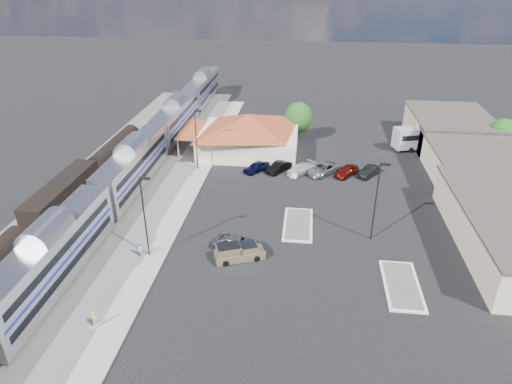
# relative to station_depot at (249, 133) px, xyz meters

# --- Properties ---
(ground) EXTENTS (280.00, 280.00, 0.00)m
(ground) POSITION_rel_station_depot_xyz_m (4.56, -24.00, -3.13)
(ground) COLOR black
(ground) RESTS_ON ground
(railbed) EXTENTS (16.00, 100.00, 0.12)m
(railbed) POSITION_rel_station_depot_xyz_m (-16.44, -16.00, -3.07)
(railbed) COLOR #4C4944
(railbed) RESTS_ON ground
(platform) EXTENTS (5.50, 92.00, 0.18)m
(platform) POSITION_rel_station_depot_xyz_m (-7.44, -18.00, -3.04)
(platform) COLOR gray
(platform) RESTS_ON ground
(passenger_train) EXTENTS (3.00, 104.00, 5.55)m
(passenger_train) POSITION_rel_station_depot_xyz_m (-13.44, -14.45, -0.26)
(passenger_train) COLOR silver
(passenger_train) RESTS_ON ground
(freight_cars) EXTENTS (2.80, 46.00, 4.00)m
(freight_cars) POSITION_rel_station_depot_xyz_m (-19.44, -22.20, -1.21)
(freight_cars) COLOR black
(freight_cars) RESTS_ON ground
(station_depot) EXTENTS (18.35, 12.24, 6.20)m
(station_depot) POSITION_rel_station_depot_xyz_m (0.00, 0.00, 0.00)
(station_depot) COLOR beige
(station_depot) RESTS_ON ground
(buildings_east) EXTENTS (14.40, 51.40, 4.80)m
(buildings_east) POSITION_rel_station_depot_xyz_m (32.56, -9.72, -0.86)
(buildings_east) COLOR #C6B28C
(buildings_east) RESTS_ON ground
(traffic_island_south) EXTENTS (3.30, 7.50, 0.21)m
(traffic_island_south) POSITION_rel_station_depot_xyz_m (8.56, -22.00, -3.03)
(traffic_island_south) COLOR silver
(traffic_island_south) RESTS_ON ground
(traffic_island_north) EXTENTS (3.30, 7.50, 0.21)m
(traffic_island_north) POSITION_rel_station_depot_xyz_m (18.56, -32.00, -3.03)
(traffic_island_north) COLOR silver
(traffic_island_north) RESTS_ON ground
(lamp_plat_s) EXTENTS (1.08, 0.25, 9.00)m
(lamp_plat_s) POSITION_rel_station_depot_xyz_m (-6.34, -30.00, 2.21)
(lamp_plat_s) COLOR black
(lamp_plat_s) RESTS_ON ground
(lamp_plat_n) EXTENTS (1.08, 0.25, 9.00)m
(lamp_plat_n) POSITION_rel_station_depot_xyz_m (-6.34, -8.00, 2.21)
(lamp_plat_n) COLOR black
(lamp_plat_n) RESTS_ON ground
(lamp_lot) EXTENTS (1.08, 0.25, 9.00)m
(lamp_lot) POSITION_rel_station_depot_xyz_m (16.66, -24.00, 2.21)
(lamp_lot) COLOR black
(lamp_lot) RESTS_ON ground
(tree_east_c) EXTENTS (4.41, 4.41, 6.21)m
(tree_east_c) POSITION_rel_station_depot_xyz_m (38.56, 2.00, 0.63)
(tree_east_c) COLOR #382314
(tree_east_c) RESTS_ON ground
(tree_depot) EXTENTS (4.71, 4.71, 6.63)m
(tree_depot) POSITION_rel_station_depot_xyz_m (7.56, 6.00, 0.89)
(tree_depot) COLOR #382314
(tree_depot) RESTS_ON ground
(pickup_truck) EXTENTS (5.33, 3.53, 1.73)m
(pickup_truck) POSITION_rel_station_depot_xyz_m (2.86, -29.43, -2.31)
(pickup_truck) COLOR tan
(pickup_truck) RESTS_ON ground
(suv) EXTENTS (5.79, 3.80, 1.48)m
(suv) POSITION_rel_station_depot_xyz_m (2.54, -27.78, -2.39)
(suv) COLOR #96989D
(suv) RESTS_ON ground
(coach_bus) EXTENTS (11.75, 5.83, 3.70)m
(coach_bus) POSITION_rel_station_depot_xyz_m (28.56, 4.67, -1.00)
(coach_bus) COLOR silver
(coach_bus) RESTS_ON ground
(person_a) EXTENTS (0.41, 0.59, 1.55)m
(person_a) POSITION_rel_station_depot_xyz_m (-7.44, -40.52, -2.17)
(person_a) COLOR #AFBC3A
(person_a) RESTS_ON platform
(person_b) EXTENTS (0.70, 0.86, 1.63)m
(person_b) POSITION_rel_station_depot_xyz_m (-7.33, -30.30, -2.14)
(person_b) COLOR silver
(person_b) RESTS_ON platform
(parked_car_a) EXTENTS (4.06, 4.24, 1.43)m
(parked_car_a) POSITION_rel_station_depot_xyz_m (2.08, -7.59, -2.42)
(parked_car_a) COLOR #0B0F38
(parked_car_a) RESTS_ON ground
(parked_car_b) EXTENTS (3.82, 4.46, 1.45)m
(parked_car_b) POSITION_rel_station_depot_xyz_m (5.28, -7.29, -2.41)
(parked_car_b) COLOR black
(parked_car_b) RESTS_ON ground
(parked_car_c) EXTENTS (4.70, 4.86, 1.40)m
(parked_car_c) POSITION_rel_station_depot_xyz_m (8.48, -7.59, -2.43)
(parked_car_c) COLOR white
(parked_car_c) RESTS_ON ground
(parked_car_d) EXTENTS (5.37, 5.80, 1.51)m
(parked_car_d) POSITION_rel_station_depot_xyz_m (11.68, -7.29, -2.38)
(parked_car_d) COLOR #93959B
(parked_car_d) RESTS_ON ground
(parked_car_e) EXTENTS (3.99, 4.59, 1.49)m
(parked_car_e) POSITION_rel_station_depot_xyz_m (14.88, -7.59, -2.38)
(parked_car_e) COLOR maroon
(parked_car_e) RESTS_ON ground
(parked_car_f) EXTENTS (3.71, 4.27, 1.39)m
(parked_car_f) POSITION_rel_station_depot_xyz_m (18.08, -7.29, -2.43)
(parked_car_f) COLOR black
(parked_car_f) RESTS_ON ground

